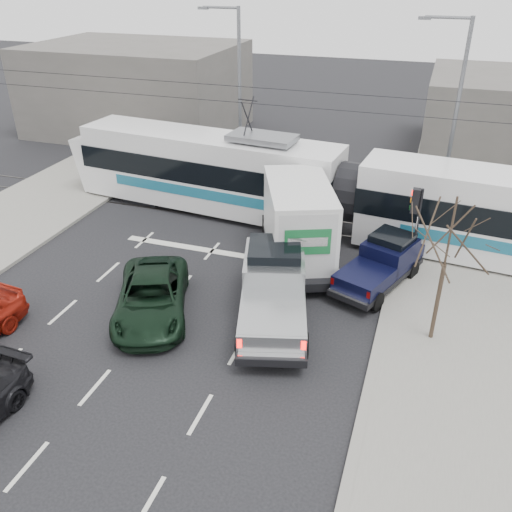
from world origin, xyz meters
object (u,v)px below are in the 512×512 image
(navy_pickup, at_px, (383,262))
(green_car, at_px, (152,297))
(street_lamp_far, at_px, (236,83))
(silver_pickup, at_px, (274,285))
(tram, at_px, (349,193))
(box_truck, at_px, (296,220))
(traffic_signal, at_px, (415,214))
(bare_tree, at_px, (449,239))
(street_lamp_near, at_px, (453,106))

(navy_pickup, relative_size, green_car, 0.93)
(street_lamp_far, xyz_separation_m, silver_pickup, (6.36, -13.60, -3.97))
(tram, height_order, box_truck, tram)
(traffic_signal, distance_m, box_truck, 4.73)
(traffic_signal, distance_m, tram, 4.33)
(box_truck, bearing_deg, street_lamp_far, 100.55)
(traffic_signal, bearing_deg, bare_tree, -74.24)
(traffic_signal, relative_size, tram, 0.13)
(bare_tree, height_order, box_truck, bare_tree)
(bare_tree, xyz_separation_m, street_lamp_near, (-0.29, 11.50, 1.32))
(silver_pickup, bearing_deg, tram, 63.85)
(street_lamp_far, relative_size, box_truck, 1.22)
(silver_pickup, relative_size, navy_pickup, 1.38)
(street_lamp_far, distance_m, silver_pickup, 15.53)
(tram, xyz_separation_m, green_car, (-5.35, -8.61, -1.27))
(tram, distance_m, silver_pickup, 7.32)
(bare_tree, xyz_separation_m, box_truck, (-5.74, 4.12, -2.07))
(box_truck, bearing_deg, navy_pickup, -37.60)
(traffic_signal, relative_size, silver_pickup, 0.54)
(street_lamp_near, height_order, box_truck, street_lamp_near)
(box_truck, height_order, green_car, box_truck)
(box_truck, xyz_separation_m, navy_pickup, (3.70, -1.02, -0.78))
(traffic_signal, xyz_separation_m, street_lamp_far, (-10.66, 9.50, 2.37))
(street_lamp_far, bearing_deg, green_car, -81.20)
(street_lamp_far, xyz_separation_m, green_car, (2.33, -15.06, -4.39))
(tram, distance_m, navy_pickup, 4.57)
(traffic_signal, xyz_separation_m, silver_pickup, (-4.29, -4.10, -1.60))
(tram, relative_size, green_car, 5.34)
(tram, relative_size, silver_pickup, 4.16)
(tram, xyz_separation_m, box_truck, (-1.64, -2.93, -0.27))
(box_truck, distance_m, navy_pickup, 3.92)
(navy_pickup, xyz_separation_m, green_car, (-7.41, -4.67, -0.22))
(silver_pickup, bearing_deg, navy_pickup, 27.71)
(bare_tree, relative_size, navy_pickup, 1.04)
(street_lamp_far, bearing_deg, bare_tree, -48.88)
(bare_tree, bearing_deg, street_lamp_far, 131.12)
(street_lamp_near, relative_size, street_lamp_far, 1.00)
(traffic_signal, relative_size, street_lamp_near, 0.40)
(bare_tree, height_order, green_car, bare_tree)
(bare_tree, bearing_deg, traffic_signal, 105.76)
(traffic_signal, height_order, street_lamp_near, street_lamp_near)
(box_truck, distance_m, green_car, 6.86)
(street_lamp_far, relative_size, green_car, 1.74)
(green_car, bearing_deg, box_truck, 33.93)
(bare_tree, relative_size, green_car, 0.97)
(traffic_signal, relative_size, box_truck, 0.49)
(bare_tree, height_order, street_lamp_far, street_lamp_far)
(tram, height_order, silver_pickup, tram)
(traffic_signal, relative_size, street_lamp_far, 0.40)
(silver_pickup, height_order, navy_pickup, silver_pickup)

